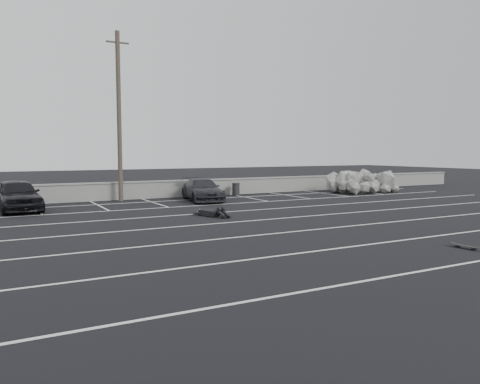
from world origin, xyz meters
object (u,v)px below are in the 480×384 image
trash_bin (236,189)px  riprap_pile (357,185)px  car_left (17,195)px  person (207,210)px  skateboard (465,246)px  utility_pole (119,116)px  car_right (202,190)px

trash_bin → riprap_pile: bearing=-14.0°
car_left → person: size_ratio=1.69×
trash_bin → riprap_pile: riprap_pile is taller
trash_bin → skateboard: size_ratio=1.08×
utility_pole → skateboard: (5.65, -18.00, -4.78)m
car_right → person: bearing=-102.5°
riprap_pile → skateboard: bearing=-122.8°
trash_bin → skateboard: (-1.82, -17.97, -0.34)m
car_left → utility_pole: bearing=15.0°
utility_pole → riprap_pile: (15.87, -2.12, -4.32)m
car_right → person: 6.32m
utility_pole → trash_bin: size_ratio=11.89×
car_left → trash_bin: 13.13m
car_left → skateboard: car_left is taller
car_right → trash_bin: (3.27, 2.07, -0.23)m
car_left → utility_pole: utility_pole is taller
utility_pole → person: bearing=-76.9°
car_right → trash_bin: 3.88m
trash_bin → person: bearing=-125.4°
car_left → person: car_left is taller
utility_pole → person: 9.37m
skateboard → utility_pole: bearing=101.8°
utility_pole → trash_bin: 8.69m
car_left → skateboard: bearing=-61.0°
person → utility_pole: bearing=85.8°
utility_pole → person: utility_pole is taller
car_left → trash_bin: car_left is taller
car_right → car_left: bearing=-170.6°
trash_bin → car_left: bearing=-170.9°
person → riprap_pile: bearing=5.3°
car_left → utility_pole: size_ratio=0.47×
car_right → riprap_pile: size_ratio=0.84×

